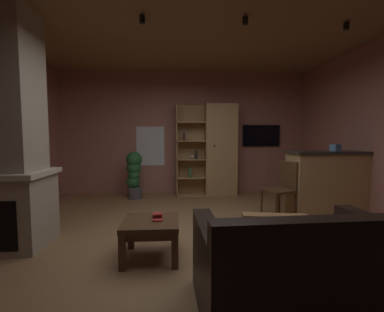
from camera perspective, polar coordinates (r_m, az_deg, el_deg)
The scene contains 20 objects.
floor at distance 3.39m, azimuth 0.49°, elevation -18.68°, with size 5.63×5.74×0.02m, color olive.
wall_back at distance 6.02m, azimuth -1.63°, elevation 5.06°, with size 5.75×0.06×2.79m, color #AD7060.
ceiling at distance 3.46m, azimuth 0.52°, elevation 29.75°, with size 5.63×5.74×0.02m, color #8E6B47.
window_pane_back at distance 6.01m, azimuth -9.17°, elevation 2.19°, with size 0.63×0.01×0.89m, color white.
stone_fireplace at distance 3.75m, azimuth -36.58°, elevation 2.64°, with size 1.04×0.77×2.79m.
bookshelf_cabinet at distance 5.83m, azimuth 5.48°, elevation 1.24°, with size 1.34×0.41×2.03m.
kitchen_bar_counter at distance 4.87m, azimuth 28.62°, elevation -5.34°, with size 1.46×0.58×1.08m.
tissue_box at distance 4.74m, azimuth 29.10°, elevation 1.61°, with size 0.12×0.12×0.11m, color #598CBF.
leather_couch at distance 2.22m, azimuth 22.61°, elevation -23.18°, with size 1.52×0.98×0.84m.
coffee_table at distance 2.93m, azimuth -9.05°, elevation -15.44°, with size 0.60×0.58×0.42m.
table_book_0 at distance 2.87m, azimuth -7.56°, elevation -13.81°, with size 0.10×0.08×0.02m, color #B22D2D.
table_book_1 at distance 2.96m, azimuth -7.65°, elevation -12.77°, with size 0.10×0.09×0.03m, color #B22D2D.
table_book_2 at distance 2.91m, azimuth -7.63°, elevation -12.61°, with size 0.10×0.08×0.02m, color #B22D2D.
dining_chair at distance 4.41m, azimuth 19.33°, elevation -6.21°, with size 0.53×0.53×0.92m.
potted_floor_plant at distance 5.63m, azimuth -12.68°, elevation -3.72°, with size 0.34×0.33×1.00m.
wall_mounted_tv at distance 6.29m, azimuth 15.00°, elevation 4.37°, with size 0.88×0.06×0.50m.
track_light_spot_0 at distance 3.92m, azimuth -32.79°, elevation 24.65°, with size 0.07×0.07×0.09m, color black.
track_light_spot_1 at distance 3.56m, azimuth -10.92°, elevation 27.49°, with size 0.07×0.07×0.09m, color black.
track_light_spot_2 at distance 3.60m, azimuth 11.68°, elevation 27.22°, with size 0.07×0.07×0.09m, color black.
track_light_spot_3 at distance 4.18m, azimuth 30.91°, elevation 23.40°, with size 0.07×0.07×0.09m, color black.
Camera 1 is at (-0.24, -3.12, 1.31)m, focal length 24.17 mm.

